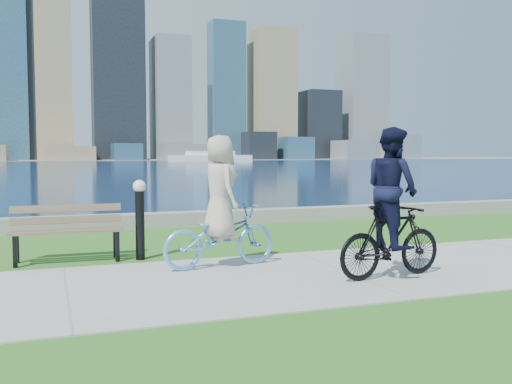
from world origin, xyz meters
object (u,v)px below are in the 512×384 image
at_px(bollard_lamp, 140,214).
at_px(cyclist_man, 391,215).
at_px(cyclist_woman, 220,218).
at_px(park_bench, 67,227).

height_order(bollard_lamp, cyclist_man, cyclist_man).
bearing_deg(cyclist_man, cyclist_woman, 47.22).
height_order(bollard_lamp, cyclist_woman, cyclist_woman).
bearing_deg(cyclist_woman, park_bench, 49.48).
relative_size(bollard_lamp, cyclist_man, 0.63).
bearing_deg(bollard_lamp, cyclist_man, -40.76).
distance_m(cyclist_woman, cyclist_man, 2.62).
xyz_separation_m(park_bench, bollard_lamp, (1.17, -0.27, 0.21)).
distance_m(bollard_lamp, cyclist_woman, 1.58).
distance_m(park_bench, cyclist_man, 5.29).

